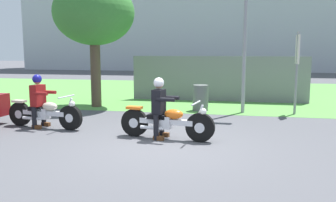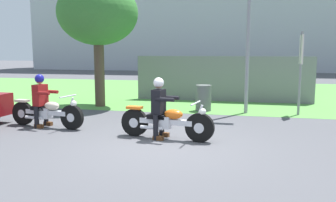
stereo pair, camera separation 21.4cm
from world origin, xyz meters
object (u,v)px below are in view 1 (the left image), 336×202
object	(u,v)px
motorcycle_follow	(45,113)
rider_follow	(39,97)
motorcycle_lead	(167,122)
tree_roadside	(94,14)
rider_lead	(160,103)
sign_banner	(297,60)
trash_can	(200,98)

from	to	relation	value
motorcycle_follow	rider_follow	bearing A→B (deg)	179.17
motorcycle_lead	rider_follow	size ratio (longest dim) A/B	1.60
motorcycle_lead	rider_follow	world-z (taller)	rider_follow
tree_roadside	rider_lead	bearing A→B (deg)	-51.54
motorcycle_follow	rider_follow	distance (m)	0.46
rider_lead	motorcycle_follow	bearing A→B (deg)	179.41
rider_follow	tree_roadside	distance (m)	4.40
tree_roadside	motorcycle_follow	bearing A→B (deg)	-88.38
rider_lead	rider_follow	bearing A→B (deg)	179.39
rider_lead	sign_banner	bearing A→B (deg)	56.00
rider_follow	sign_banner	bearing A→B (deg)	34.28
rider_lead	rider_follow	xyz separation A→B (m)	(-3.36, 0.52, -0.01)
motorcycle_lead	rider_lead	distance (m)	0.46
trash_can	motorcycle_follow	bearing A→B (deg)	-136.59
tree_roadside	trash_can	distance (m)	4.77
rider_follow	tree_roadside	bearing A→B (deg)	97.22
rider_lead	tree_roadside	xyz separation A→B (m)	(-3.30, 4.16, 2.48)
motorcycle_follow	sign_banner	size ratio (longest dim) A/B	0.86
rider_follow	sign_banner	distance (m)	7.73
rider_follow	trash_can	world-z (taller)	rider_follow
trash_can	sign_banner	bearing A→B (deg)	-1.99
sign_banner	tree_roadside	bearing A→B (deg)	177.83
trash_can	sign_banner	size ratio (longest dim) A/B	0.33
sign_banner	motorcycle_lead	bearing A→B (deg)	-130.65
tree_roadside	trash_can	world-z (taller)	tree_roadside
trash_can	sign_banner	world-z (taller)	sign_banner
motorcycle_lead	tree_roadside	world-z (taller)	tree_roadside
sign_banner	trash_can	bearing A→B (deg)	178.01
rider_follow	sign_banner	world-z (taller)	sign_banner
rider_follow	rider_lead	bearing A→B (deg)	-0.61
rider_follow	sign_banner	size ratio (longest dim) A/B	0.54
motorcycle_lead	sign_banner	xyz separation A→B (m)	(3.37, 3.92, 1.33)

